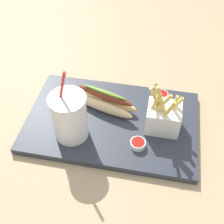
% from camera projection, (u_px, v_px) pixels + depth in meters
% --- Properties ---
extents(ground_plane, '(2.40, 2.40, 0.02)m').
position_uv_depth(ground_plane, '(112.00, 126.00, 0.85)').
color(ground_plane, tan).
extents(food_tray, '(0.47, 0.30, 0.02)m').
position_uv_depth(food_tray, '(112.00, 122.00, 0.84)').
color(food_tray, '#2D333D').
rests_on(food_tray, ground_plane).
extents(soda_cup, '(0.09, 0.09, 0.21)m').
position_uv_depth(soda_cup, '(70.00, 117.00, 0.75)').
color(soda_cup, white).
rests_on(soda_cup, food_tray).
extents(fries_basket, '(0.09, 0.08, 0.16)m').
position_uv_depth(fries_basket, '(163.00, 117.00, 0.78)').
color(fries_basket, white).
rests_on(fries_basket, food_tray).
extents(hot_dog_1, '(0.19, 0.11, 0.06)m').
position_uv_depth(hot_dog_1, '(105.00, 101.00, 0.84)').
color(hot_dog_1, '#E5C689').
rests_on(hot_dog_1, food_tray).
extents(ketchup_cup_1, '(0.04, 0.04, 0.02)m').
position_uv_depth(ketchup_cup_1, '(138.00, 144.00, 0.76)').
color(ketchup_cup_1, white).
rests_on(ketchup_cup_1, food_tray).
extents(ketchup_cup_2, '(0.03, 0.03, 0.02)m').
position_uv_depth(ketchup_cup_2, '(162.00, 96.00, 0.88)').
color(ketchup_cup_2, white).
rests_on(ketchup_cup_2, food_tray).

